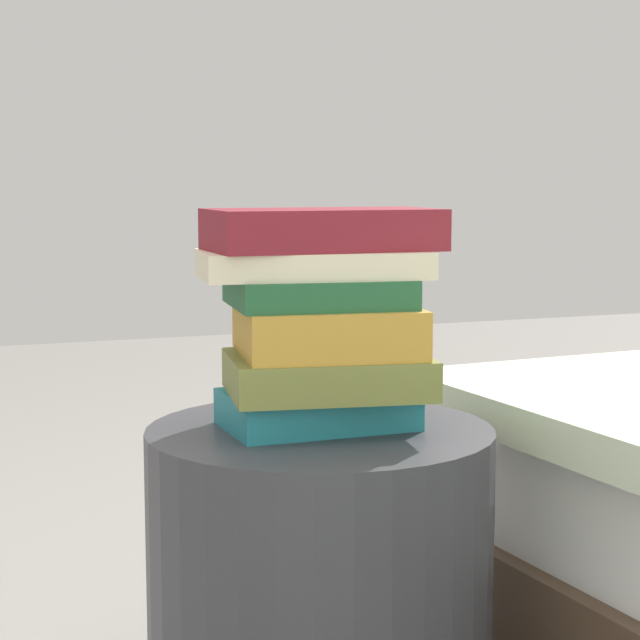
{
  "coord_description": "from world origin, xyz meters",
  "views": [
    {
      "loc": [
        0.53,
        1.38,
        0.78
      ],
      "look_at": [
        0.0,
        0.0,
        0.59
      ],
      "focal_mm": 63.75,
      "sensor_mm": 36.0,
      "label": 1
    }
  ],
  "objects_px": {
    "book_teal": "(315,409)",
    "book_olive": "(327,374)",
    "book_cream": "(313,264)",
    "side_table": "(320,590)",
    "book_maroon": "(323,230)",
    "book_ochre": "(326,330)",
    "book_forest": "(321,291)"
  },
  "relations": [
    {
      "from": "book_ochre",
      "to": "book_olive",
      "type": "bearing_deg",
      "value": 84.46
    },
    {
      "from": "book_cream",
      "to": "book_teal",
      "type": "bearing_deg",
      "value": -125.63
    },
    {
      "from": "book_olive",
      "to": "book_cream",
      "type": "bearing_deg",
      "value": -33.44
    },
    {
      "from": "book_ochre",
      "to": "book_teal",
      "type": "bearing_deg",
      "value": -10.63
    },
    {
      "from": "book_olive",
      "to": "book_forest",
      "type": "xyz_separation_m",
      "value": [
        0.0,
        -0.02,
        0.11
      ]
    },
    {
      "from": "side_table",
      "to": "book_cream",
      "type": "xyz_separation_m",
      "value": [
        0.01,
        -0.01,
        0.44
      ]
    },
    {
      "from": "side_table",
      "to": "book_olive",
      "type": "relative_size",
      "value": 1.8
    },
    {
      "from": "side_table",
      "to": "book_teal",
      "type": "relative_size",
      "value": 1.9
    },
    {
      "from": "book_cream",
      "to": "book_maroon",
      "type": "distance_m",
      "value": 0.05
    },
    {
      "from": "side_table",
      "to": "book_forest",
      "type": "height_order",
      "value": "book_forest"
    },
    {
      "from": "book_ochre",
      "to": "book_maroon",
      "type": "xyz_separation_m",
      "value": [
        0.0,
        -0.0,
        0.13
      ]
    },
    {
      "from": "side_table",
      "to": "book_forest",
      "type": "distance_m",
      "value": 0.41
    },
    {
      "from": "side_table",
      "to": "book_forest",
      "type": "relative_size",
      "value": 2.06
    },
    {
      "from": "book_teal",
      "to": "book_olive",
      "type": "bearing_deg",
      "value": 118.7
    },
    {
      "from": "book_cream",
      "to": "book_maroon",
      "type": "height_order",
      "value": "book_maroon"
    },
    {
      "from": "book_teal",
      "to": "book_ochre",
      "type": "distance_m",
      "value": 0.11
    },
    {
      "from": "side_table",
      "to": "book_maroon",
      "type": "relative_size",
      "value": 1.57
    },
    {
      "from": "book_olive",
      "to": "book_ochre",
      "type": "bearing_deg",
      "value": -95.32
    },
    {
      "from": "book_olive",
      "to": "book_maroon",
      "type": "distance_m",
      "value": 0.19
    },
    {
      "from": "book_forest",
      "to": "book_cream",
      "type": "bearing_deg",
      "value": 17.9
    },
    {
      "from": "book_olive",
      "to": "side_table",
      "type": "bearing_deg",
      "value": -43.29
    },
    {
      "from": "book_teal",
      "to": "book_maroon",
      "type": "distance_m",
      "value": 0.24
    },
    {
      "from": "book_ochre",
      "to": "book_maroon",
      "type": "distance_m",
      "value": 0.13
    },
    {
      "from": "side_table",
      "to": "book_teal",
      "type": "height_order",
      "value": "book_teal"
    },
    {
      "from": "book_olive",
      "to": "book_cream",
      "type": "relative_size",
      "value": 0.89
    },
    {
      "from": "book_ochre",
      "to": "book_maroon",
      "type": "bearing_deg",
      "value": -14.96
    },
    {
      "from": "side_table",
      "to": "book_ochre",
      "type": "height_order",
      "value": "book_ochre"
    },
    {
      "from": "book_teal",
      "to": "book_olive",
      "type": "relative_size",
      "value": 0.95
    },
    {
      "from": "book_teal",
      "to": "book_maroon",
      "type": "relative_size",
      "value": 0.82
    },
    {
      "from": "side_table",
      "to": "book_ochre",
      "type": "distance_m",
      "value": 0.35
    },
    {
      "from": "book_olive",
      "to": "book_forest",
      "type": "height_order",
      "value": "book_forest"
    },
    {
      "from": "book_teal",
      "to": "book_maroon",
      "type": "height_order",
      "value": "book_maroon"
    }
  ]
}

